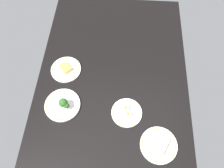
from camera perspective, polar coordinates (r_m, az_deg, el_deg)
dining_table at (r=135.27cm, az=0.00°, el=-0.79°), size 154.09×93.90×4.00cm
plate_cheese at (r=141.43cm, az=-12.10°, el=3.86°), size 19.21×19.21×3.82cm
plate_broccoli at (r=129.37cm, az=-12.89°, el=-5.34°), size 20.89×20.89×8.83cm
plate_eggs at (r=125.35cm, az=3.90°, el=-7.50°), size 17.74×17.74×4.77cm
plate_sandwich at (r=122.21cm, az=12.26°, el=-15.45°), size 20.03×20.03×4.78cm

